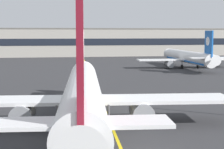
{
  "coord_description": "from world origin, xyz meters",
  "views": [
    {
      "loc": [
        -7.61,
        -26.88,
        9.72
      ],
      "look_at": [
        -0.12,
        16.76,
        4.75
      ],
      "focal_mm": 58.67,
      "sensor_mm": 36.0,
      "label": 1
    }
  ],
  "objects": [
    {
      "name": "taxiway_centreline",
      "position": [
        0.0,
        30.0,
        0.0
      ],
      "size": [
        11.92,
        179.64,
        0.01
      ],
      "primitive_type": "cube",
      "rotation": [
        0.0,
        0.0,
        -0.06
      ],
      "color": "yellow",
      "rests_on": "ground"
    },
    {
      "name": "terminal_building",
      "position": [
        11.01,
        130.89,
        6.02
      ],
      "size": [
        159.29,
        12.4,
        12.02
      ],
      "color": "#9E998E",
      "rests_on": "ground"
    },
    {
      "name": "airliner_foreground",
      "position": [
        -4.23,
        10.93,
        3.37
      ],
      "size": [
        32.31,
        41.52,
        11.65
      ],
      "color": "white",
      "rests_on": "ground"
    },
    {
      "name": "airliner_background",
      "position": [
        30.9,
        70.76,
        3.02
      ],
      "size": [
        28.75,
        37.14,
        10.43
      ],
      "color": "white",
      "rests_on": "ground"
    },
    {
      "name": "safety_cone_by_nose_gear",
      "position": [
        -3.17,
        27.86,
        0.26
      ],
      "size": [
        0.44,
        0.44,
        0.55
      ],
      "color": "orange",
      "rests_on": "ground"
    }
  ]
}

